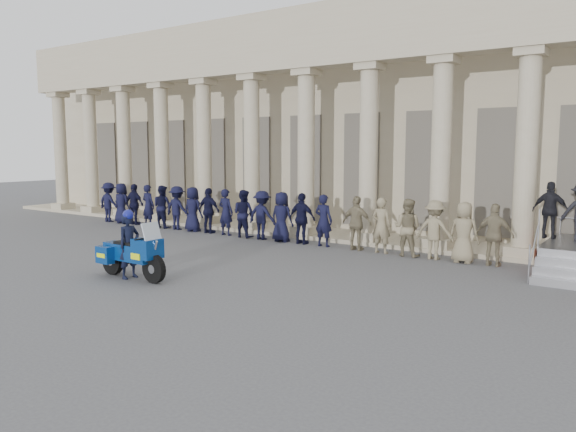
# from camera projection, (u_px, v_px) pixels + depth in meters

# --- Properties ---
(ground) EXTENTS (90.00, 90.00, 0.00)m
(ground) POSITION_uv_depth(u_px,v_px,m) (177.00, 283.00, 14.20)
(ground) COLOR #4C4C4F
(ground) RESTS_ON ground
(building) EXTENTS (40.00, 12.50, 9.00)m
(building) POSITION_uv_depth(u_px,v_px,m) (410.00, 123.00, 25.68)
(building) COLOR tan
(building) RESTS_ON ground
(officer_rank) EXTENTS (18.45, 0.69, 1.82)m
(officer_rank) POSITION_uv_depth(u_px,v_px,m) (251.00, 214.00, 21.17)
(officer_rank) COLOR black
(officer_rank) RESTS_ON ground
(motorcycle) EXTENTS (2.41, 0.99, 1.54)m
(motorcycle) POSITION_uv_depth(u_px,v_px,m) (133.00, 254.00, 14.60)
(motorcycle) COLOR black
(motorcycle) RESTS_ON ground
(rider) EXTENTS (0.43, 0.64, 1.82)m
(rider) POSITION_uv_depth(u_px,v_px,m) (129.00, 244.00, 14.65)
(rider) COLOR black
(rider) RESTS_ON ground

